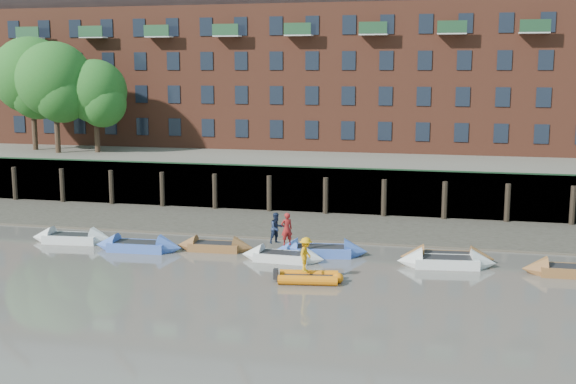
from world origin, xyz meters
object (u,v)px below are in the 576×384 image
(rowboat_4, at_px, (321,251))
(person_rower_b, at_px, (277,228))
(rowboat_3, at_px, (283,257))
(person_rower_a, at_px, (287,229))
(rowboat_5, at_px, (446,262))
(rowboat_6, at_px, (447,258))
(person_rib_crew, at_px, (306,255))
(rowboat_0, at_px, (72,238))
(rowboat_2, at_px, (215,246))
(rowboat_1, at_px, (138,246))
(rib_tender, at_px, (311,277))
(rowboat_7, at_px, (572,271))

(rowboat_4, relative_size, person_rower_b, 3.14)
(rowboat_3, bearing_deg, person_rower_a, -5.71)
(rowboat_5, bearing_deg, rowboat_4, 166.69)
(rowboat_3, relative_size, rowboat_6, 0.92)
(rowboat_6, distance_m, person_rib_crew, 8.26)
(rowboat_0, bearing_deg, rowboat_4, -3.94)
(rowboat_3, relative_size, person_rower_a, 2.62)
(rowboat_2, height_order, person_rower_b, person_rower_b)
(rowboat_1, xyz_separation_m, rib_tender, (10.48, -3.75, -0.03))
(person_rib_crew, bearing_deg, rowboat_2, 58.96)
(rowboat_0, relative_size, rib_tender, 1.60)
(rowboat_0, distance_m, rowboat_4, 14.59)
(rowboat_0, height_order, rowboat_6, rowboat_0)
(rowboat_1, relative_size, rowboat_6, 1.02)
(person_rower_a, xyz_separation_m, person_rower_b, (-0.61, 0.26, -0.04))
(rowboat_6, bearing_deg, rib_tender, -146.25)
(rowboat_0, xyz_separation_m, rowboat_2, (8.67, 0.06, -0.03))
(person_rower_a, bearing_deg, rowboat_0, -39.88)
(rowboat_5, bearing_deg, person_rower_b, 176.82)
(rowboat_6, bearing_deg, rowboat_5, -97.51)
(rowboat_1, distance_m, rowboat_7, 22.64)
(rowboat_4, xyz_separation_m, rowboat_7, (12.60, -1.04, -0.01))
(rowboat_1, distance_m, rowboat_6, 16.73)
(person_rower_a, bearing_deg, person_rower_b, -57.77)
(rowboat_4, distance_m, rowboat_6, 6.64)
(rowboat_7, distance_m, person_rower_a, 14.22)
(rowboat_7, bearing_deg, rowboat_1, 178.64)
(rowboat_6, relative_size, person_rower_a, 2.87)
(rowboat_5, relative_size, rib_tender, 1.63)
(rowboat_0, bearing_deg, rowboat_6, -3.98)
(rowboat_5, bearing_deg, rowboat_3, 178.55)
(rowboat_6, height_order, person_rower_a, person_rower_a)
(rib_tender, bearing_deg, rowboat_3, 114.65)
(rowboat_4, bearing_deg, rowboat_0, 171.73)
(rowboat_7, distance_m, person_rib_crew, 13.06)
(person_rower_b, bearing_deg, rowboat_2, 115.34)
(rowboat_0, distance_m, rowboat_5, 21.20)
(rowboat_3, bearing_deg, rowboat_6, 13.32)
(person_rib_crew, bearing_deg, rowboat_3, 36.37)
(rowboat_0, height_order, rowboat_5, rowboat_5)
(person_rower_a, height_order, person_rower_b, person_rower_a)
(rowboat_0, distance_m, person_rower_a, 13.20)
(rib_tender, distance_m, person_rower_b, 4.70)
(rib_tender, bearing_deg, person_rower_a, 112.05)
(rowboat_1, height_order, person_rower_b, person_rower_b)
(rowboat_2, height_order, rowboat_6, rowboat_6)
(rowboat_2, distance_m, rowboat_5, 12.54)
(rowboat_0, bearing_deg, rowboat_2, -4.62)
(rowboat_0, xyz_separation_m, rowboat_5, (21.20, -0.49, 0.00))
(rowboat_4, relative_size, person_rib_crew, 3.14)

